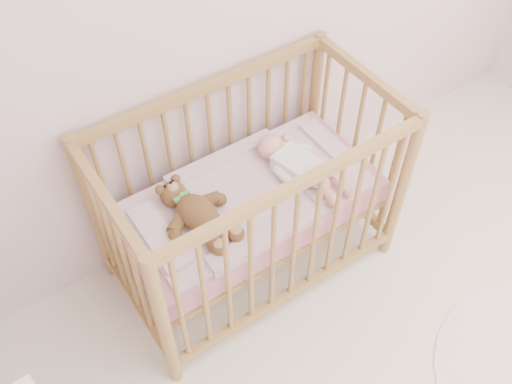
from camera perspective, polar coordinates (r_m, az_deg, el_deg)
crib at (r=2.73m, az=-0.59°, el=-0.97°), size 1.36×0.76×1.00m
mattress at (r=2.74m, az=-0.58°, el=-1.17°), size 1.22×0.62×0.13m
blanket at (r=2.68m, az=-0.60°, el=-0.16°), size 1.10×0.58×0.06m
baby at (r=2.72m, az=4.09°, el=2.87°), size 0.40×0.62×0.14m
teddy_bear at (r=2.52m, az=-5.86°, el=-1.99°), size 0.43×0.55×0.13m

